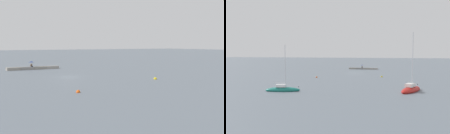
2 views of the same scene
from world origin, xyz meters
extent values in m
plane|color=slate|center=(0.00, 0.00, 0.00)|extent=(500.00, 500.00, 0.00)
cube|color=gray|center=(-4.45, -19.10, 0.32)|extent=(2.92, 1.42, 0.65)
cube|color=gray|center=(-1.48, -19.10, 0.32)|extent=(2.92, 1.42, 0.65)
cube|color=gray|center=(1.48, -19.10, 0.32)|extent=(2.92, 1.42, 0.65)
cube|color=gray|center=(4.45, -19.10, 0.32)|extent=(2.92, 1.42, 0.65)
cube|color=#1E2333|center=(0.42, -18.72, 0.73)|extent=(0.40, 0.45, 0.16)
cube|color=brown|center=(0.44, -19.00, 0.91)|extent=(0.42, 0.26, 0.52)
sphere|color=tan|center=(0.44, -19.00, 1.27)|extent=(0.22, 0.22, 0.22)
cylinder|color=black|center=(0.44, -19.02, 1.17)|extent=(0.02, 0.02, 1.05)
cone|color=navy|center=(0.44, -19.02, 1.76)|extent=(1.30, 1.30, 0.23)
sphere|color=black|center=(0.44, -19.02, 1.91)|extent=(0.05, 0.05, 0.05)
sphere|color=#EA5914|center=(6.53, 16.95, 0.09)|extent=(0.49, 0.49, 0.49)
sphere|color=yellow|center=(-10.32, 10.97, 0.09)|extent=(0.52, 0.52, 0.52)
camera|label=1|loc=(22.87, 50.21, 5.73)|focal=50.56mm
camera|label=2|loc=(-16.50, 77.14, 6.63)|focal=38.25mm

